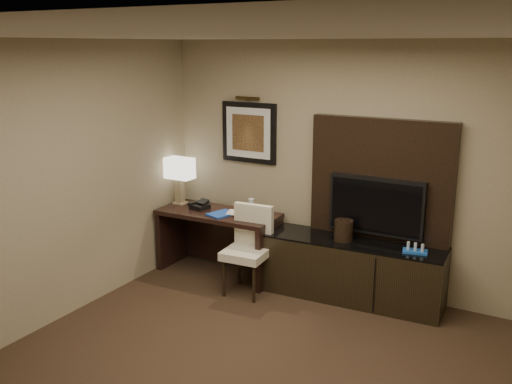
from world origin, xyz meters
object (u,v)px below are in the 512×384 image
Objects in this scene: credenza at (353,270)px; ice_bucket at (344,230)px; desk at (219,243)px; minibar_tray at (415,248)px; desk_phone at (200,205)px; table_lamp at (180,182)px; tv at (376,206)px; water_bottle at (251,207)px; desk_chair at (246,253)px.

ice_bucket reaches higher than credenza.
desk is 2.29m from minibar_tray.
desk_phone is 2.53m from minibar_tray.
minibar_tray is at bearing 0.39° from ice_bucket.
minibar_tray is at bearing 0.15° from table_lamp.
tv is 5.16× the size of water_bottle.
desk reaches higher than credenza.
desk_phone is (-2.06, -0.24, -0.21)m from tv.
desk is at bearing -179.36° from credenza.
credenza is 9.63× the size of desk_phone.
tv reaches higher than credenza.
desk_chair is at bearing -155.05° from tv.
water_bottle reaches higher than ice_bucket.
table_lamp is 1.02m from water_bottle.
water_bottle is at bearing 178.88° from credenza.
table_lamp is at bearing -177.98° from desk_phone.
water_bottle is 1.11m from ice_bucket.
ice_bucket is (-0.11, -0.04, 0.44)m from credenza.
ice_bucket is (2.11, 0.00, -0.28)m from table_lamp.
minibar_tray is (0.75, 0.01, -0.07)m from ice_bucket.
desk_chair reaches higher than credenza.
ice_bucket is at bearing 18.63° from desk_chair.
ice_bucket is (-0.28, -0.18, -0.26)m from tv.
desk is at bearing 145.47° from desk_chair.
tv is 1.41m from water_bottle.
table_lamp is at bearing 157.07° from desk_chair.
tv reaches higher than desk_phone.
credenza is 2.33m from table_lamp.
ice_bucket is at bearing 14.44° from desk_phone.
credenza is (1.63, 0.10, -0.05)m from desk.
credenza is at bearing 15.39° from desk_phone.
desk is 7.23× the size of desk_phone.
tv is 2.09m from desk_phone.
desk_chair is at bearing -9.63° from desk_phone.
tv is 0.60m from minibar_tray.
desk_phone is at bearing -179.90° from credenza.
tv is 5.09× the size of desk_phone.
desk_chair is at bearing -160.65° from credenza.
credenza is 1.95m from desk_phone.
table_lamp is 2.85× the size of water_bottle.
tv reaches higher than minibar_tray.
desk is 1.42× the size of tv.
desk is 1.93m from tv.
minibar_tray is at bearing 9.28° from desk_chair.
credenza is 1.15m from desk_chair.
desk_phone is 1.78m from ice_bucket.
credenza is 3.42× the size of table_lamp.
credenza is 1.33m from water_bottle.
tv is at bearing 4.25° from table_lamp.
water_bottle is at bearing -172.73° from tv.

